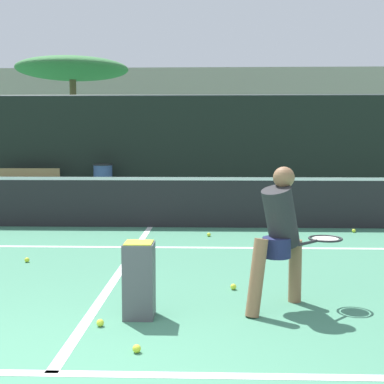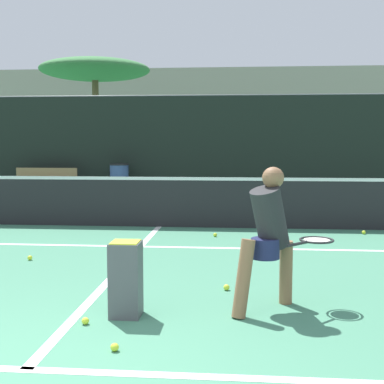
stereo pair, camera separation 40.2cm
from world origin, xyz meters
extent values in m
cube|color=white|center=(0.00, 0.40, 0.00)|extent=(11.00, 0.10, 0.01)
cube|color=white|center=(0.00, 4.85, 0.00)|extent=(8.25, 0.10, 0.01)
cube|color=white|center=(0.00, 3.58, 0.00)|extent=(0.10, 6.36, 0.01)
cube|color=#232326|center=(0.00, 6.76, 0.47)|extent=(11.00, 0.02, 0.95)
cube|color=white|center=(0.00, 6.76, 0.92)|extent=(11.00, 0.03, 0.06)
cube|color=black|center=(0.00, 11.93, 1.43)|extent=(24.00, 0.06, 2.86)
cylinder|color=slate|center=(0.00, 11.93, 2.88)|extent=(24.00, 0.04, 0.04)
cylinder|color=#8C6042|center=(1.99, 2.16, 0.32)|extent=(0.13, 0.13, 0.64)
cylinder|color=#8C6042|center=(1.56, 1.71, 0.36)|extent=(0.27, 0.28, 0.74)
cylinder|color=#1E234C|center=(1.77, 1.93, 0.61)|extent=(0.28, 0.28, 0.19)
cylinder|color=#262628|center=(1.81, 1.97, 0.90)|extent=(0.41, 0.41, 0.68)
sphere|color=#8C6042|center=(1.84, 2.00, 1.28)|extent=(0.21, 0.21, 0.21)
cylinder|color=#262628|center=(2.07, 1.92, 0.66)|extent=(0.23, 0.24, 0.03)
torus|color=#262628|center=(2.29, 2.14, 0.66)|extent=(0.48, 0.48, 0.02)
cylinder|color=beige|center=(2.29, 2.14, 0.66)|extent=(0.37, 0.37, 0.01)
sphere|color=#D1E033|center=(1.11, 5.81, 0.03)|extent=(0.07, 0.07, 0.07)
sphere|color=#D1E033|center=(1.39, 2.57, 0.03)|extent=(0.07, 0.07, 0.07)
sphere|color=#D1E033|center=(-1.34, 3.80, 0.03)|extent=(0.07, 0.07, 0.07)
sphere|color=#D1E033|center=(3.69, 6.28, 0.03)|extent=(0.07, 0.07, 0.07)
sphere|color=#D1E033|center=(0.56, 0.79, 0.03)|extent=(0.07, 0.07, 0.07)
sphere|color=#D1E033|center=(0.15, 1.36, 0.03)|extent=(0.07, 0.07, 0.07)
cube|color=#4C4C51|center=(0.47, 1.63, 0.35)|extent=(0.28, 0.28, 0.70)
cube|color=#D1E033|center=(0.47, 1.63, 0.68)|extent=(0.25, 0.25, 0.06)
cube|color=olive|center=(-3.89, 11.20, 0.44)|extent=(1.75, 0.36, 0.04)
cube|color=olive|center=(-3.89, 11.38, 0.65)|extent=(1.75, 0.04, 0.42)
cube|color=#333338|center=(-4.59, 11.21, 0.22)|extent=(0.06, 0.32, 0.44)
cube|color=#333338|center=(-3.19, 11.20, 0.22)|extent=(0.06, 0.32, 0.44)
cylinder|color=#384C7F|center=(-1.81, 11.40, 0.47)|extent=(0.51, 0.51, 0.95)
cylinder|color=black|center=(-1.81, 11.40, 0.97)|extent=(0.54, 0.54, 0.04)
cube|color=black|center=(2.62, 15.57, 0.42)|extent=(1.76, 4.29, 0.83)
cube|color=#1E2328|center=(2.62, 15.35, 1.11)|extent=(1.48, 2.57, 0.55)
cylinder|color=black|center=(3.41, 16.94, 0.30)|extent=(0.18, 0.60, 0.60)
cylinder|color=black|center=(3.41, 14.19, 0.30)|extent=(0.18, 0.60, 0.60)
cylinder|color=brown|center=(-4.68, 19.59, 2.14)|extent=(0.28, 0.28, 4.27)
ellipsoid|color=#38753D|center=(-4.68, 19.59, 4.62)|extent=(4.70, 4.70, 0.90)
cube|color=gray|center=(0.00, 30.29, 2.97)|extent=(36.00, 2.40, 5.93)
camera|label=1|loc=(1.12, -3.20, 1.65)|focal=50.00mm
camera|label=2|loc=(1.52, -3.17, 1.65)|focal=50.00mm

